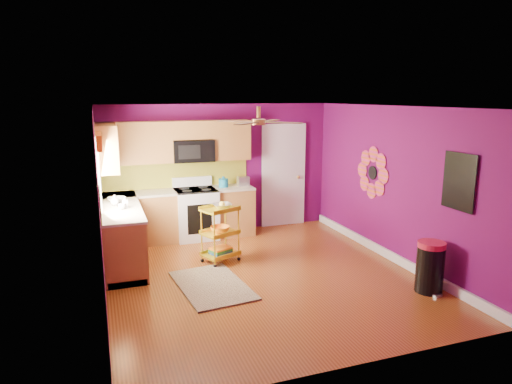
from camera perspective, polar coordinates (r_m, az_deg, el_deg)
name	(u,v)px	position (r m, az deg, el deg)	size (l,w,h in m)	color
ground	(263,275)	(6.98, 0.87, -10.39)	(5.00, 5.00, 0.00)	brown
room_envelope	(265,168)	(6.54, 1.14, 2.98)	(4.54, 5.04, 2.52)	#5F0A50
lower_cabinets	(156,224)	(8.23, -12.43, -3.97)	(2.81, 2.31, 0.94)	brown
electric_range	(196,213)	(8.67, -7.51, -2.63)	(0.76, 0.66, 1.13)	white
upper_cabinetry	(156,145)	(8.33, -12.44, 5.80)	(2.80, 2.30, 1.26)	brown
left_window	(99,159)	(7.16, -19.08, 3.95)	(0.08, 1.35, 1.08)	white
panel_door	(283,176)	(9.39, 3.44, 1.95)	(0.95, 0.11, 2.15)	white
right_wall_art	(407,176)	(7.35, 18.40, 1.88)	(0.04, 2.74, 1.04)	black
ceiling_fan	(259,121)	(6.65, 0.34, 8.83)	(1.01, 1.01, 0.26)	#BF8C3F
shag_rug	(212,285)	(6.65, -5.55, -11.52)	(0.88, 1.44, 0.02)	#312010
rolling_cart	(221,231)	(7.40, -4.45, -4.89)	(0.66, 0.58, 1.00)	gold
trash_can	(430,267)	(6.76, 20.92, -8.75)	(0.44, 0.45, 0.71)	black
teal_kettle	(223,183)	(8.71, -4.09, 1.16)	(0.18, 0.18, 0.21)	#147398
toaster	(243,181)	(8.82, -1.61, 1.36)	(0.22, 0.15, 0.18)	beige
soap_bottle_a	(125,202)	(7.38, -16.04, -1.21)	(0.08, 0.09, 0.19)	#EA3F72
soap_bottle_b	(115,200)	(7.59, -17.24, -0.97)	(0.13, 0.13, 0.17)	white
counter_dish	(116,200)	(7.85, -17.07, -0.92)	(0.28, 0.28, 0.07)	white
counter_cup	(122,206)	(7.31, -16.40, -1.75)	(0.11, 0.11, 0.09)	white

